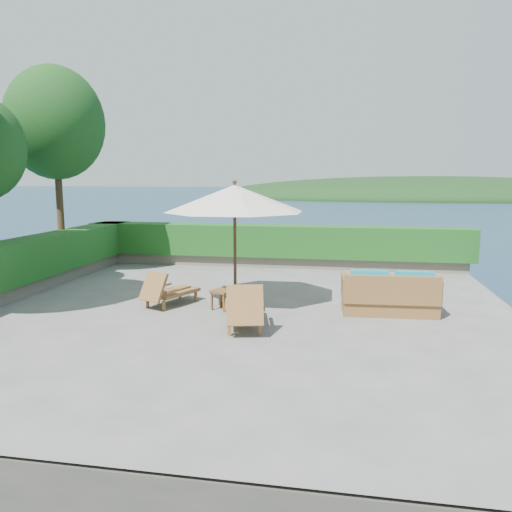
% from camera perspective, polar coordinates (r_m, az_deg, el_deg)
% --- Properties ---
extents(ground, '(12.00, 12.00, 0.00)m').
position_cam_1_polar(ground, '(10.91, -2.31, -6.31)').
color(ground, gray).
rests_on(ground, ground).
extents(foundation, '(12.00, 12.00, 3.00)m').
position_cam_1_polar(foundation, '(11.42, -2.26, -13.85)').
color(foundation, '#544D43').
rests_on(foundation, ocean).
extents(ocean, '(600.00, 600.00, 0.00)m').
position_cam_1_polar(ocean, '(12.05, -2.21, -20.21)').
color(ocean, '#163145').
rests_on(ocean, ground).
extents(offshore_island, '(126.00, 57.60, 12.60)m').
position_cam_1_polar(offshore_island, '(152.09, 18.87, 6.27)').
color(offshore_island, black).
rests_on(offshore_island, ocean).
extents(planter_wall_far, '(12.00, 0.60, 0.36)m').
position_cam_1_polar(planter_wall_far, '(16.26, 1.95, -0.58)').
color(planter_wall_far, '#6C6757').
rests_on(planter_wall_far, ground).
extents(planter_wall_left, '(0.60, 12.00, 0.36)m').
position_cam_1_polar(planter_wall_left, '(13.23, -26.79, -3.77)').
color(planter_wall_left, '#6C6757').
rests_on(planter_wall_left, ground).
extents(hedge_far, '(12.40, 0.90, 1.00)m').
position_cam_1_polar(hedge_far, '(16.16, 1.96, 1.76)').
color(hedge_far, '#174915').
rests_on(hedge_far, planter_wall_far).
extents(hedge_left, '(0.90, 12.40, 1.00)m').
position_cam_1_polar(hedge_left, '(13.11, -26.99, -0.91)').
color(hedge_left, '#174915').
rests_on(hedge_left, planter_wall_left).
extents(tree_far, '(2.80, 2.80, 6.03)m').
position_cam_1_polar(tree_far, '(15.89, -21.99, 13.86)').
color(tree_far, '#46341B').
rests_on(tree_far, ground).
extents(patio_umbrella, '(4.08, 4.08, 2.82)m').
position_cam_1_polar(patio_umbrella, '(11.15, -2.46, 6.44)').
color(patio_umbrella, black).
rests_on(patio_umbrella, ground).
extents(lounge_left, '(1.11, 1.54, 0.82)m').
position_cam_1_polar(lounge_left, '(11.47, -10.03, -3.92)').
color(lounge_left, brown).
rests_on(lounge_left, ground).
extents(lounge_right, '(1.00, 1.74, 0.94)m').
position_cam_1_polar(lounge_right, '(9.61, -1.33, -6.00)').
color(lounge_right, brown).
rests_on(lounge_right, ground).
extents(side_table, '(0.54, 0.54, 0.44)m').
position_cam_1_polar(side_table, '(10.96, -3.89, -4.30)').
color(side_table, brown).
rests_on(side_table, ground).
extents(wicker_loveseat, '(2.04, 1.12, 0.98)m').
position_cam_1_polar(wicker_loveseat, '(11.02, 14.98, -4.44)').
color(wicker_loveseat, brown).
rests_on(wicker_loveseat, ground).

